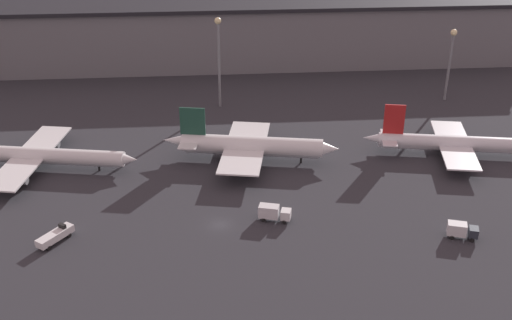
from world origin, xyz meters
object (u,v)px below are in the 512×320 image
at_px(airplane_1, 250,146).
at_px(service_vehicle_1, 461,230).
at_px(airplane_0, 36,155).
at_px(service_vehicle_0, 273,212).
at_px(service_vehicle_2, 55,236).
at_px(airplane_2, 461,144).

bearing_deg(airplane_1, service_vehicle_1, -32.76).
bearing_deg(service_vehicle_1, airplane_0, 175.15).
distance_m(service_vehicle_0, service_vehicle_2, 41.44).
xyz_separation_m(airplane_0, service_vehicle_0, (51.41, -26.46, -1.30)).
xyz_separation_m(airplane_0, service_vehicle_1, (85.94, -35.34, -1.37)).
relative_size(airplane_0, service_vehicle_1, 7.69).
relative_size(airplane_1, service_vehicle_0, 6.17).
bearing_deg(service_vehicle_0, service_vehicle_2, -158.54).
height_order(airplane_1, service_vehicle_0, airplane_1).
height_order(service_vehicle_0, service_vehicle_1, service_vehicle_0).
height_order(airplane_0, airplane_2, airplane_0).
bearing_deg(service_vehicle_0, airplane_2, 43.53).
distance_m(airplane_2, service_vehicle_2, 92.79).
bearing_deg(airplane_2, service_vehicle_0, -141.46).
height_order(airplane_0, service_vehicle_2, airplane_0).
relative_size(airplane_2, service_vehicle_0, 6.92).
height_order(airplane_1, service_vehicle_1, airplane_1).
bearing_deg(airplane_0, airplane_2, 9.60).
xyz_separation_m(airplane_2, service_vehicle_1, (-12.29, -33.84, -1.35)).
bearing_deg(airplane_1, airplane_0, -169.87).
distance_m(airplane_0, service_vehicle_1, 92.93).
bearing_deg(service_vehicle_0, service_vehicle_1, 1.05).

